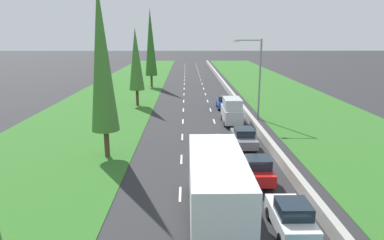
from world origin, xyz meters
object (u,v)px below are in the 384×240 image
(grey_sedan_right_lane, at_px, (244,137))
(white_box_truck_centre_lane, at_px, (215,190))
(poplar_tree_third, at_px, (136,59))
(street_light_mast, at_px, (257,73))
(silver_van_right_lane, at_px, (232,111))
(poplar_tree_second, at_px, (102,59))
(white_hatchback_right_lane, at_px, (291,217))
(poplar_tree_fourth, at_px, (151,43))
(blue_hatchback_right_lane, at_px, (224,102))
(red_hatchback_right_lane, at_px, (257,169))

(grey_sedan_right_lane, relative_size, white_box_truck_centre_lane, 0.48)
(poplar_tree_third, relative_size, street_light_mast, 1.15)
(silver_van_right_lane, bearing_deg, poplar_tree_third, 139.60)
(silver_van_right_lane, xyz_separation_m, poplar_tree_second, (-11.21, -10.36, 6.25))
(white_hatchback_right_lane, bearing_deg, poplar_tree_second, 136.01)
(white_box_truck_centre_lane, xyz_separation_m, poplar_tree_fourth, (-7.74, 47.70, 5.85))
(poplar_tree_fourth, bearing_deg, white_hatchback_right_lane, -76.58)
(white_box_truck_centre_lane, height_order, poplar_tree_third, poplar_tree_third)
(white_hatchback_right_lane, bearing_deg, poplar_tree_fourth, 103.42)
(white_box_truck_centre_lane, distance_m, blue_hatchback_right_lane, 29.14)
(red_hatchback_right_lane, height_order, blue_hatchback_right_lane, same)
(grey_sedan_right_lane, xyz_separation_m, poplar_tree_fourth, (-11.31, 34.52, 7.22))
(grey_sedan_right_lane, bearing_deg, red_hatchback_right_lane, -92.42)
(white_hatchback_right_lane, distance_m, street_light_mast, 23.81)
(red_hatchback_right_lane, height_order, silver_van_right_lane, silver_van_right_lane)
(white_box_truck_centre_lane, bearing_deg, street_light_mast, 74.25)
(white_box_truck_centre_lane, height_order, street_light_mast, street_light_mast)
(red_hatchback_right_lane, bearing_deg, street_light_mast, 79.33)
(silver_van_right_lane, relative_size, poplar_tree_second, 0.37)
(red_hatchback_right_lane, height_order, poplar_tree_second, poplar_tree_second)
(poplar_tree_third, bearing_deg, street_light_mast, -28.73)
(white_box_truck_centre_lane, xyz_separation_m, poplar_tree_third, (-8.05, 30.96, 4.05))
(blue_hatchback_right_lane, xyz_separation_m, poplar_tree_third, (-11.55, 2.06, 5.39))
(blue_hatchback_right_lane, distance_m, poplar_tree_fourth, 23.06)
(grey_sedan_right_lane, xyz_separation_m, blue_hatchback_right_lane, (-0.06, 15.72, 0.02))
(red_hatchback_right_lane, relative_size, poplar_tree_second, 0.30)
(white_hatchback_right_lane, height_order, silver_van_right_lane, silver_van_right_lane)
(silver_van_right_lane, distance_m, poplar_tree_third, 15.97)
(red_hatchback_right_lane, distance_m, blue_hatchback_right_lane, 23.02)
(blue_hatchback_right_lane, bearing_deg, red_hatchback_right_lane, -90.61)
(silver_van_right_lane, distance_m, blue_hatchback_right_lane, 7.82)
(poplar_tree_second, relative_size, street_light_mast, 1.47)
(grey_sedan_right_lane, bearing_deg, poplar_tree_third, 123.15)
(white_hatchback_right_lane, xyz_separation_m, grey_sedan_right_lane, (-0.13, 13.42, -0.02))
(white_hatchback_right_lane, height_order, red_hatchback_right_lane, same)
(silver_van_right_lane, xyz_separation_m, poplar_tree_fourth, (-11.28, 26.60, 6.63))
(grey_sedan_right_lane, bearing_deg, silver_van_right_lane, 90.20)
(white_box_truck_centre_lane, bearing_deg, blue_hatchback_right_lane, 83.09)
(red_hatchback_right_lane, xyz_separation_m, silver_van_right_lane, (0.28, 15.22, 0.56))
(red_hatchback_right_lane, xyz_separation_m, poplar_tree_fourth, (-11.00, 41.82, 7.19))
(white_hatchback_right_lane, relative_size, white_box_truck_centre_lane, 0.41)
(poplar_tree_second, relative_size, poplar_tree_third, 1.27)
(silver_van_right_lane, xyz_separation_m, blue_hatchback_right_lane, (-0.04, 7.80, -0.56))
(grey_sedan_right_lane, xyz_separation_m, white_box_truck_centre_lane, (-3.57, -13.17, 1.37))
(white_hatchback_right_lane, height_order, blue_hatchback_right_lane, same)
(white_hatchback_right_lane, bearing_deg, silver_van_right_lane, 90.42)
(red_hatchback_right_lane, xyz_separation_m, poplar_tree_third, (-11.31, 25.08, 5.39))
(grey_sedan_right_lane, distance_m, silver_van_right_lane, 7.94)
(poplar_tree_fourth, bearing_deg, blue_hatchback_right_lane, -59.12)
(red_hatchback_right_lane, height_order, poplar_tree_third, poplar_tree_third)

